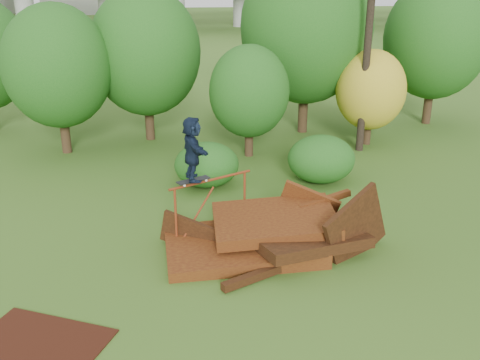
{
  "coord_description": "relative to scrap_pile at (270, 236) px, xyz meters",
  "views": [
    {
      "loc": [
        -2.64,
        -10.08,
        6.21
      ],
      "look_at": [
        -0.8,
        2.0,
        1.6
      ],
      "focal_mm": 40.0,
      "sensor_mm": 36.0,
      "label": 1
    }
  ],
  "objects": [
    {
      "name": "ground",
      "position": [
        0.17,
        -1.24,
        -0.4
      ],
      "size": [
        240.0,
        240.0,
        0.0
      ],
      "primitive_type": "plane",
      "color": "#2D5116",
      "rests_on": "ground"
    },
    {
      "name": "scrap_pile",
      "position": [
        0.0,
        0.0,
        0.0
      ],
      "size": [
        5.6,
        3.34,
        2.19
      ],
      "color": "#3E160B",
      "rests_on": "ground"
    },
    {
      "name": "grind_rail",
      "position": [
        -1.32,
        0.94,
        0.75
      ],
      "size": [
        2.12,
        1.11,
        1.61
      ],
      "color": "maroon",
      "rests_on": "ground"
    },
    {
      "name": "skateboard",
      "position": [
        -1.77,
        0.71,
        1.28
      ],
      "size": [
        0.85,
        0.58,
        0.09
      ],
      "rotation": [
        0.0,
        0.0,
        0.47
      ],
      "color": "black",
      "rests_on": "grind_rail"
    },
    {
      "name": "skater",
      "position": [
        -1.77,
        0.71,
        2.07
      ],
      "size": [
        0.67,
        1.49,
        1.55
      ],
      "primitive_type": "imported",
      "rotation": [
        0.0,
        0.0,
        1.72
      ],
      "color": "black",
      "rests_on": "skateboard"
    },
    {
      "name": "flat_plate",
      "position": [
        -4.9,
        -2.9,
        -0.38
      ],
      "size": [
        2.89,
        2.58,
        0.03
      ],
      "primitive_type": "cube",
      "rotation": [
        0.0,
        0.0,
        -0.46
      ],
      "color": "black",
      "rests_on": "ground"
    },
    {
      "name": "tree_0",
      "position": [
        -6.06,
        8.93,
        2.85
      ],
      "size": [
        3.89,
        3.89,
        5.49
      ],
      "color": "black",
      "rests_on": "ground"
    },
    {
      "name": "tree_1",
      "position": [
        -2.92,
        10.26,
        3.13
      ],
      "size": [
        4.33,
        4.33,
        6.03
      ],
      "color": "black",
      "rests_on": "ground"
    },
    {
      "name": "tree_2",
      "position": [
        0.73,
        7.48,
        2.02
      ],
      "size": [
        2.9,
        2.9,
        4.09
      ],
      "color": "black",
      "rests_on": "ground"
    },
    {
      "name": "tree_3",
      "position": [
        3.58,
        10.43,
        3.98
      ],
      "size": [
        5.4,
        5.4,
        7.49
      ],
      "color": "black",
      "rests_on": "ground"
    },
    {
      "name": "tree_4",
      "position": [
        5.65,
        8.27,
        1.78
      ],
      "size": [
        2.7,
        2.7,
        3.73
      ],
      "color": "black",
      "rests_on": "ground"
    },
    {
      "name": "tree_5",
      "position": [
        9.57,
        11.0,
        3.36
      ],
      "size": [
        4.53,
        4.53,
        6.37
      ],
      "color": "black",
      "rests_on": "ground"
    },
    {
      "name": "shrub_left",
      "position": [
        -1.1,
        4.62,
        0.31
      ],
      "size": [
        2.04,
        1.88,
        1.41
      ],
      "primitive_type": "ellipsoid",
      "color": "#144813",
      "rests_on": "ground"
    },
    {
      "name": "shrub_right",
      "position": [
        2.58,
        4.43,
        0.38
      ],
      "size": [
        2.18,
        1.99,
        1.54
      ],
      "primitive_type": "ellipsoid",
      "color": "#144813",
      "rests_on": "ground"
    },
    {
      "name": "utility_pole",
      "position": [
        5.07,
        7.5,
        4.87
      ],
      "size": [
        1.4,
        0.28,
        10.38
      ],
      "color": "black",
      "rests_on": "ground"
    }
  ]
}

